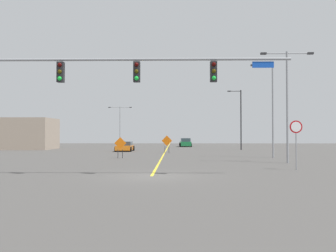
% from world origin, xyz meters
% --- Properties ---
extents(ground, '(137.51, 137.51, 0.00)m').
position_xyz_m(ground, '(0.00, 0.00, 0.00)').
color(ground, '#4C4947').
extents(road_centre_stripe, '(0.16, 76.40, 0.01)m').
position_xyz_m(road_centre_stripe, '(0.00, 38.20, 0.00)').
color(road_centre_stripe, yellow).
rests_on(road_centre_stripe, ground).
extents(traffic_signal_assembly, '(15.86, 0.44, 6.69)m').
position_xyz_m(traffic_signal_assembly, '(-2.76, -0.02, 5.02)').
color(traffic_signal_assembly, gray).
rests_on(traffic_signal_assembly, ground).
extents(stop_sign, '(0.76, 0.07, 2.97)m').
position_xyz_m(stop_sign, '(8.46, 3.39, 2.09)').
color(stop_sign, gray).
rests_on(stop_sign, ground).
extents(street_lamp_near_right, '(4.65, 0.24, 7.62)m').
position_xyz_m(street_lamp_near_right, '(-9.63, 53.16, 4.63)').
color(street_lamp_near_right, gray).
rests_on(street_lamp_near_right, ground).
extents(street_lamp_far_right, '(1.93, 0.24, 8.26)m').
position_xyz_m(street_lamp_far_right, '(10.18, 31.89, 4.55)').
color(street_lamp_far_right, black).
rests_on(street_lamp_far_right, ground).
extents(street_lamp_mid_left, '(2.09, 0.24, 8.65)m').
position_xyz_m(street_lamp_mid_left, '(10.03, 14.95, 4.77)').
color(street_lamp_mid_left, gray).
rests_on(street_lamp_mid_left, ground).
extents(street_lamp_near_left, '(3.93, 0.24, 8.34)m').
position_xyz_m(street_lamp_near_left, '(9.57, 8.68, 4.96)').
color(street_lamp_near_left, gray).
rests_on(street_lamp_near_left, ground).
extents(construction_sign_median_far, '(1.08, 0.10, 1.89)m').
position_xyz_m(construction_sign_median_far, '(-3.72, 14.09, 1.21)').
color(construction_sign_median_far, orange).
rests_on(construction_sign_median_far, ground).
extents(construction_sign_right_shoulder, '(1.20, 0.25, 2.02)m').
position_xyz_m(construction_sign_right_shoulder, '(0.28, 23.07, 1.29)').
color(construction_sign_right_shoulder, orange).
rests_on(construction_sign_right_shoulder, ground).
extents(car_orange_distant, '(2.11, 4.27, 1.22)m').
position_xyz_m(car_orange_distant, '(-5.18, 27.83, 0.58)').
color(car_orange_distant, orange).
rests_on(car_orange_distant, ground).
extents(car_green_near, '(2.13, 4.55, 1.48)m').
position_xyz_m(car_green_near, '(3.02, 45.06, 0.68)').
color(car_green_near, '#196B38').
rests_on(car_green_near, ground).
extents(roadside_building_west, '(8.32, 6.35, 4.46)m').
position_xyz_m(roadside_building_west, '(-20.58, 33.70, 2.23)').
color(roadside_building_west, gray).
rests_on(roadside_building_west, ground).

